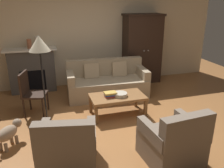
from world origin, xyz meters
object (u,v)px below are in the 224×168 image
fruit_bowl (120,94)px  book_stack (111,94)px  floor_lamp (40,49)px  armoire (142,49)px  side_chair_wooden (30,91)px  couch (107,83)px  coffee_table (118,98)px  mantel_vase_cream (37,42)px  fireplace (32,70)px  mantel_vase_terracotta (29,44)px  dog (9,133)px  armchair_near_right (173,143)px  armchair_near_left (68,150)px

fruit_bowl → book_stack: bearing=171.9°
book_stack → floor_lamp: floor_lamp is taller
armoire → side_chair_wooden: (-2.98, -1.25, -0.44)m
couch → fruit_bowl: size_ratio=6.96×
coffee_table → mantel_vase_cream: bearing=128.5°
fireplace → mantel_vase_terracotta: 0.67m
armoire → dog: size_ratio=3.87×
fruit_bowl → floor_lamp: bearing=-177.0°
coffee_table → armchair_near_right: (0.31, -1.65, -0.05)m
couch → mantel_vase_terracotta: 2.11m
mantel_vase_terracotta → dog: 2.63m
fruit_bowl → book_stack: book_stack is taller
armchair_near_left → side_chair_wooden: side_chair_wooden is taller
armchair_near_right → side_chair_wooden: side_chair_wooden is taller
fireplace → armchair_near_left: (0.49, -3.26, -0.25)m
armoire → book_stack: size_ratio=7.25×
mantel_vase_cream → dog: (-0.54, -2.41, -1.02)m
couch → mantel_vase_cream: size_ratio=6.74×
mantel_vase_cream → armchair_near_right: bearing=-63.0°
side_chair_wooden → floor_lamp: floor_lamp is taller
armchair_near_right → book_stack: bearing=105.5°
coffee_table → armchair_near_right: size_ratio=1.25×
dog → fruit_bowl: bearing=14.1°
floor_lamp → coffee_table: bearing=4.4°
mantel_vase_terracotta → book_stack: bearing=-51.0°
armchair_near_right → coffee_table: bearing=100.6°
armchair_near_left → coffee_table: bearing=49.9°
couch → floor_lamp: floor_lamp is taller
armoire → mantel_vase_cream: (-2.77, 0.06, 0.32)m
fireplace → fruit_bowl: (1.70, -1.91, -0.11)m
mantel_vase_terracotta → side_chair_wooden: mantel_vase_terracotta is taller
fireplace → book_stack: size_ratio=4.84×
fruit_bowl → armchair_near_right: (0.26, -1.62, -0.14)m
armchair_near_right → side_chair_wooden: (-1.99, 2.19, 0.20)m
armoire → armchair_near_left: armoire is taller
mantel_vase_terracotta → side_chair_wooden: 1.50m
book_stack → armchair_near_right: size_ratio=0.30×
fireplace → dog: fireplace is taller
fruit_bowl → armchair_near_right: armchair_near_right is taller
mantel_vase_cream → side_chair_wooden: bearing=-98.9°
floor_lamp → dog: 1.44m
coffee_table → dog: (-2.02, -0.55, -0.12)m
side_chair_wooden → armoire: bearing=22.9°
armoire → couch: 1.56m
book_stack → dog: (-1.87, -0.55, -0.22)m
couch → coffee_table: size_ratio=1.79×
fruit_bowl → fireplace: bearing=131.8°
coffee_table → side_chair_wooden: (-1.68, 0.54, 0.15)m
armoire → side_chair_wooden: armoire is taller
coffee_table → armchair_near_right: 1.68m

